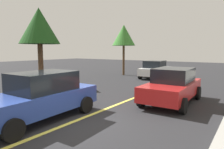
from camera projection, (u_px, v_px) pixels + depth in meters
ground_plane at (72, 122)px, 6.80m from camera, size 80.00×80.00×0.00m
lane_marking_centre at (120, 103)px, 9.23m from camera, size 28.00×0.16×0.01m
car_red_approaching at (172, 86)px, 9.33m from camera, size 4.24×2.08×1.60m
car_white_far_lane at (155, 69)px, 17.76m from camera, size 4.19×2.19×1.55m
car_blue_mid_road at (40, 96)px, 7.06m from camera, size 4.48×2.12×1.67m
tree_left_verge at (39, 27)px, 14.15m from camera, size 2.83×2.83×5.42m
tree_right_verge at (124, 36)px, 19.56m from camera, size 2.25×2.25×4.91m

